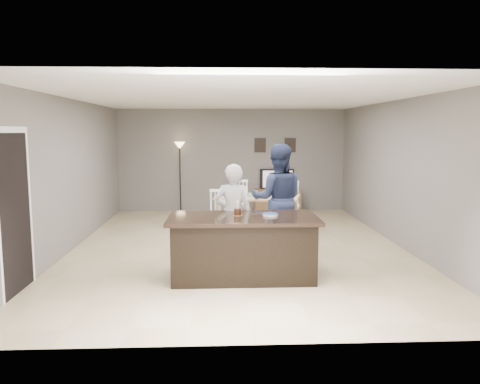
{
  "coord_description": "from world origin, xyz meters",
  "views": [
    {
      "loc": [
        -0.34,
        -8.42,
        2.12
      ],
      "look_at": [
        0.03,
        -0.3,
        1.06
      ],
      "focal_mm": 35.0,
      "sensor_mm": 36.0,
      "label": 1
    }
  ],
  "objects_px": {
    "television": "(277,179)",
    "woman": "(233,216)",
    "plate_stack": "(270,214)",
    "kitchen_island": "(243,247)",
    "dining_table": "(258,202)",
    "birthday_cake": "(238,212)",
    "tv_console": "(277,200)",
    "floor_lamp": "(180,158)",
    "man": "(278,199)"
  },
  "relations": [
    {
      "from": "television",
      "to": "dining_table",
      "type": "bearing_deg",
      "value": 74.65
    },
    {
      "from": "kitchen_island",
      "to": "television",
      "type": "distance_m",
      "value": 5.78
    },
    {
      "from": "kitchen_island",
      "to": "man",
      "type": "relative_size",
      "value": 1.13
    },
    {
      "from": "woman",
      "to": "man",
      "type": "xyz_separation_m",
      "value": [
        0.79,
        0.8,
        0.14
      ]
    },
    {
      "from": "birthday_cake",
      "to": "plate_stack",
      "type": "xyz_separation_m",
      "value": [
        0.48,
        -0.05,
        -0.03
      ]
    },
    {
      "from": "television",
      "to": "dining_table",
      "type": "relative_size",
      "value": 0.41
    },
    {
      "from": "kitchen_island",
      "to": "birthday_cake",
      "type": "xyz_separation_m",
      "value": [
        -0.07,
        0.09,
        0.5
      ]
    },
    {
      "from": "man",
      "to": "dining_table",
      "type": "bearing_deg",
      "value": -76.8
    },
    {
      "from": "woman",
      "to": "television",
      "type": "bearing_deg",
      "value": -94.84
    },
    {
      "from": "birthday_cake",
      "to": "dining_table",
      "type": "relative_size",
      "value": 0.1
    },
    {
      "from": "woman",
      "to": "plate_stack",
      "type": "bearing_deg",
      "value": 145.95
    },
    {
      "from": "tv_console",
      "to": "dining_table",
      "type": "height_order",
      "value": "dining_table"
    },
    {
      "from": "kitchen_island",
      "to": "tv_console",
      "type": "relative_size",
      "value": 1.79
    },
    {
      "from": "kitchen_island",
      "to": "tv_console",
      "type": "distance_m",
      "value": 5.7
    },
    {
      "from": "woman",
      "to": "floor_lamp",
      "type": "relative_size",
      "value": 0.88
    },
    {
      "from": "kitchen_island",
      "to": "woman",
      "type": "xyz_separation_m",
      "value": [
        -0.12,
        0.55,
        0.36
      ]
    },
    {
      "from": "television",
      "to": "woman",
      "type": "bearing_deg",
      "value": 75.46
    },
    {
      "from": "dining_table",
      "to": "kitchen_island",
      "type": "bearing_deg",
      "value": -85.02
    },
    {
      "from": "woman",
      "to": "floor_lamp",
      "type": "height_order",
      "value": "floor_lamp"
    },
    {
      "from": "television",
      "to": "plate_stack",
      "type": "height_order",
      "value": "television"
    },
    {
      "from": "television",
      "to": "woman",
      "type": "height_order",
      "value": "woman"
    },
    {
      "from": "television",
      "to": "floor_lamp",
      "type": "distance_m",
      "value": 2.62
    },
    {
      "from": "tv_console",
      "to": "birthday_cake",
      "type": "height_order",
      "value": "birthday_cake"
    },
    {
      "from": "floor_lamp",
      "to": "woman",
      "type": "bearing_deg",
      "value": -76.19
    },
    {
      "from": "kitchen_island",
      "to": "dining_table",
      "type": "relative_size",
      "value": 0.97
    },
    {
      "from": "television",
      "to": "plate_stack",
      "type": "xyz_separation_m",
      "value": [
        -0.8,
        -5.59,
        0.06
      ]
    },
    {
      "from": "kitchen_island",
      "to": "dining_table",
      "type": "xyz_separation_m",
      "value": [
        0.46,
        2.94,
        0.2
      ]
    },
    {
      "from": "kitchen_island",
      "to": "television",
      "type": "height_order",
      "value": "television"
    },
    {
      "from": "man",
      "to": "plate_stack",
      "type": "xyz_separation_m",
      "value": [
        -0.27,
        -1.3,
        -0.03
      ]
    },
    {
      "from": "kitchen_island",
      "to": "dining_table",
      "type": "height_order",
      "value": "dining_table"
    },
    {
      "from": "woman",
      "to": "kitchen_island",
      "type": "bearing_deg",
      "value": 111.99
    },
    {
      "from": "television",
      "to": "floor_lamp",
      "type": "xyz_separation_m",
      "value": [
        -2.56,
        -0.05,
        0.57
      ]
    },
    {
      "from": "kitchen_island",
      "to": "floor_lamp",
      "type": "distance_m",
      "value": 5.84
    },
    {
      "from": "kitchen_island",
      "to": "floor_lamp",
      "type": "xyz_separation_m",
      "value": [
        -1.36,
        5.59,
        0.98
      ]
    },
    {
      "from": "birthday_cake",
      "to": "floor_lamp",
      "type": "relative_size",
      "value": 0.12
    },
    {
      "from": "kitchen_island",
      "to": "plate_stack",
      "type": "xyz_separation_m",
      "value": [
        0.4,
        0.05,
        0.46
      ]
    },
    {
      "from": "television",
      "to": "dining_table",
      "type": "distance_m",
      "value": 2.81
    },
    {
      "from": "woman",
      "to": "plate_stack",
      "type": "relative_size",
      "value": 7.09
    },
    {
      "from": "kitchen_island",
      "to": "plate_stack",
      "type": "height_order",
      "value": "plate_stack"
    },
    {
      "from": "tv_console",
      "to": "woman",
      "type": "xyz_separation_m",
      "value": [
        -1.32,
        -5.02,
        0.51
      ]
    },
    {
      "from": "tv_console",
      "to": "woman",
      "type": "distance_m",
      "value": 5.22
    },
    {
      "from": "birthday_cake",
      "to": "dining_table",
      "type": "xyz_separation_m",
      "value": [
        0.53,
        2.84,
        -0.3
      ]
    },
    {
      "from": "floor_lamp",
      "to": "plate_stack",
      "type": "bearing_deg",
      "value": -72.36
    },
    {
      "from": "television",
      "to": "woman",
      "type": "relative_size",
      "value": 0.56
    },
    {
      "from": "tv_console",
      "to": "man",
      "type": "relative_size",
      "value": 0.63
    },
    {
      "from": "floor_lamp",
      "to": "man",
      "type": "bearing_deg",
      "value": -64.4
    },
    {
      "from": "tv_console",
      "to": "floor_lamp",
      "type": "bearing_deg",
      "value": 179.55
    },
    {
      "from": "tv_console",
      "to": "floor_lamp",
      "type": "xyz_separation_m",
      "value": [
        -2.56,
        0.02,
        1.13
      ]
    },
    {
      "from": "television",
      "to": "woman",
      "type": "xyz_separation_m",
      "value": [
        -1.32,
        -5.09,
        -0.05
      ]
    },
    {
      "from": "man",
      "to": "tv_console",
      "type": "bearing_deg",
      "value": -91.63
    }
  ]
}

